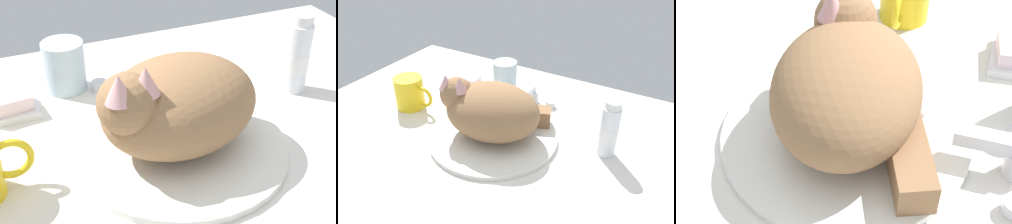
% 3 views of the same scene
% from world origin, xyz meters
% --- Properties ---
extents(ground_plane, '(1.10, 0.83, 0.03)m').
position_xyz_m(ground_plane, '(0.00, 0.00, -0.01)').
color(ground_plane, silver).
extents(sink_basin, '(0.32, 0.32, 0.01)m').
position_xyz_m(sink_basin, '(0.00, 0.00, 0.01)').
color(sink_basin, silver).
rests_on(sink_basin, ground_plane).
extents(faucet, '(0.14, 0.10, 0.05)m').
position_xyz_m(faucet, '(0.00, 0.20, 0.02)').
color(faucet, silver).
rests_on(faucet, ground_plane).
extents(cat, '(0.26, 0.24, 0.16)m').
position_xyz_m(cat, '(-0.01, 0.00, 0.08)').
color(cat, '#936B47').
rests_on(cat, sink_basin).
extents(rinse_cup, '(0.07, 0.07, 0.09)m').
position_xyz_m(rinse_cup, '(-0.11, 0.24, 0.04)').
color(rinse_cup, silver).
rests_on(rinse_cup, ground_plane).
extents(soap_dish, '(0.09, 0.06, 0.01)m').
position_xyz_m(soap_dish, '(-0.21, 0.19, 0.01)').
color(soap_dish, white).
rests_on(soap_dish, ground_plane).
extents(soap_bar, '(0.07, 0.06, 0.02)m').
position_xyz_m(soap_bar, '(-0.21, 0.19, 0.02)').
color(soap_bar, silver).
rests_on(soap_bar, soap_dish).
extents(toothpaste_bottle, '(0.04, 0.04, 0.14)m').
position_xyz_m(toothpaste_bottle, '(0.26, 0.08, 0.07)').
color(toothpaste_bottle, white).
rests_on(toothpaste_bottle, ground_plane).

